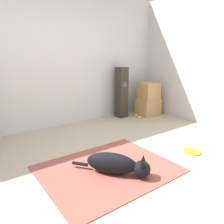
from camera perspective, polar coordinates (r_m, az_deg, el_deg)
ground_plane at (r=2.71m, az=0.63°, el=-15.37°), size 12.00×12.00×0.00m
wall_back at (r=4.22m, az=-17.20°, el=12.95°), size 8.00×0.06×2.55m
area_rug at (r=2.76m, az=-1.07°, el=-14.60°), size 1.56×1.27×0.01m
dog at (r=2.60m, az=1.35°, el=-13.46°), size 0.63×0.79×0.25m
frisbee at (r=3.38m, az=20.16°, el=-9.73°), size 0.24×0.24×0.03m
cardboard_box_lower at (r=5.12m, az=9.36°, el=1.33°), size 0.49×0.41×0.38m
cardboard_box_upper at (r=5.04m, az=9.64°, el=5.44°), size 0.42×0.35×0.37m
floor_speaker at (r=4.83m, az=2.51°, el=5.09°), size 0.22×0.22×1.10m
tennis_ball_by_boxes at (r=4.81m, az=7.16°, el=-1.39°), size 0.07×0.07×0.07m
tennis_ball_near_speaker at (r=4.95m, az=6.36°, el=-0.89°), size 0.07×0.07×0.07m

